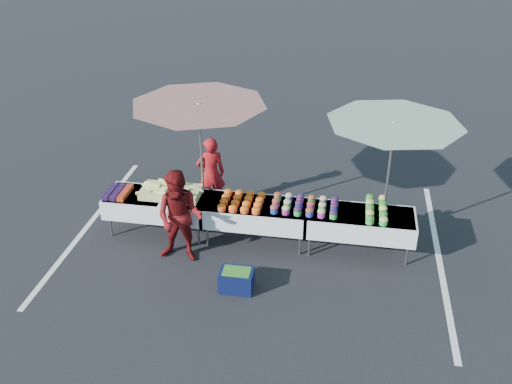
% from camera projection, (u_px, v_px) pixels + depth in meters
% --- Properties ---
extents(ground, '(80.00, 80.00, 0.00)m').
position_uv_depth(ground, '(256.00, 240.00, 10.29)').
color(ground, black).
extents(stripe_left, '(0.10, 5.00, 0.00)m').
position_uv_depth(stripe_left, '(89.00, 224.00, 10.76)').
color(stripe_left, silver).
rests_on(stripe_left, ground).
extents(stripe_right, '(0.10, 5.00, 0.00)m').
position_uv_depth(stripe_right, '(439.00, 258.00, 9.81)').
color(stripe_right, silver).
rests_on(stripe_right, ground).
extents(table_left, '(1.86, 0.81, 0.75)m').
position_uv_depth(table_left, '(158.00, 204.00, 10.27)').
color(table_left, white).
rests_on(table_left, ground).
extents(table_center, '(1.86, 0.81, 0.75)m').
position_uv_depth(table_center, '(256.00, 213.00, 10.00)').
color(table_center, white).
rests_on(table_center, ground).
extents(table_right, '(1.86, 0.81, 0.75)m').
position_uv_depth(table_right, '(360.00, 222.00, 9.73)').
color(table_right, white).
rests_on(table_right, ground).
extents(berry_punnets, '(0.40, 0.54, 0.08)m').
position_uv_depth(berry_punnets, '(118.00, 192.00, 10.22)').
color(berry_punnets, black).
rests_on(berry_punnets, table_left).
extents(corn_pile, '(1.16, 0.57, 0.26)m').
position_uv_depth(corn_pile, '(170.00, 191.00, 10.14)').
color(corn_pile, '#CCDC71').
rests_on(corn_pile, table_left).
extents(plastic_bags, '(0.30, 0.25, 0.05)m').
position_uv_depth(plastic_bags, '(168.00, 204.00, 9.87)').
color(plastic_bags, white).
rests_on(plastic_bags, table_left).
extents(carrot_bowls, '(0.75, 0.69, 0.11)m').
position_uv_depth(carrot_bowls, '(242.00, 201.00, 9.92)').
color(carrot_bowls, '#F8471B').
rests_on(carrot_bowls, table_center).
extents(potato_cups, '(1.14, 0.58, 0.16)m').
position_uv_depth(potato_cups, '(305.00, 205.00, 9.75)').
color(potato_cups, '#2234A0').
rests_on(potato_cups, table_right).
extents(bean_baskets, '(0.36, 0.86, 0.15)m').
position_uv_depth(bean_baskets, '(377.00, 209.00, 9.65)').
color(bean_baskets, green).
rests_on(bean_baskets, table_right).
extents(vendor, '(0.64, 0.54, 1.50)m').
position_uv_depth(vendor, '(211.00, 174.00, 10.93)').
color(vendor, '#AB1319').
rests_on(vendor, ground).
extents(customer, '(0.83, 0.65, 1.66)m').
position_uv_depth(customer, '(180.00, 217.00, 9.41)').
color(customer, '#640F10').
rests_on(customer, ground).
extents(umbrella_left, '(2.44, 2.44, 2.41)m').
position_uv_depth(umbrella_left, '(199.00, 115.00, 9.72)').
color(umbrella_left, black).
rests_on(umbrella_left, ground).
extents(umbrella_right, '(2.62, 2.62, 2.30)m').
position_uv_depth(umbrella_right, '(393.00, 133.00, 9.28)').
color(umbrella_right, black).
rests_on(umbrella_right, ground).
extents(storage_bin, '(0.53, 0.39, 0.34)m').
position_uv_depth(storage_bin, '(237.00, 280.00, 9.01)').
color(storage_bin, '#0B1339').
rests_on(storage_bin, ground).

